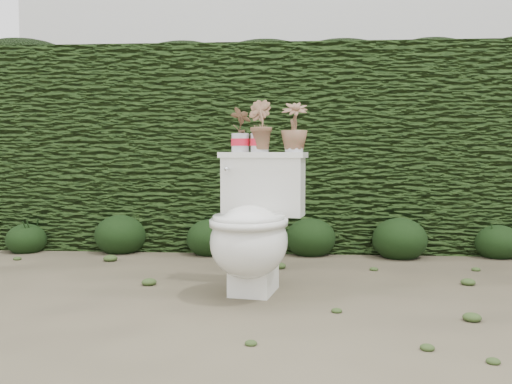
# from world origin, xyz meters

# --- Properties ---
(ground) EXTENTS (60.00, 60.00, 0.00)m
(ground) POSITION_xyz_m (0.00, 0.00, 0.00)
(ground) COLOR #6D634B
(ground) RESTS_ON ground
(hedge) EXTENTS (8.00, 1.00, 1.60)m
(hedge) POSITION_xyz_m (0.00, 1.60, 0.80)
(hedge) COLOR #274115
(hedge) RESTS_ON ground
(house_wall) EXTENTS (8.00, 3.50, 4.00)m
(house_wall) POSITION_xyz_m (0.60, 6.00, 2.00)
(house_wall) COLOR silver
(house_wall) RESTS_ON ground
(toilet) EXTENTS (0.57, 0.75, 0.78)m
(toilet) POSITION_xyz_m (0.06, -0.13, 0.36)
(toilet) COLOR silver
(toilet) RESTS_ON ground
(potted_plant_left) EXTENTS (0.16, 0.14, 0.25)m
(potted_plant_left) POSITION_xyz_m (-0.03, 0.13, 0.90)
(potted_plant_left) COLOR #20672B
(potted_plant_left) RESTS_ON toilet
(potted_plant_center) EXTENTS (0.20, 0.21, 0.29)m
(potted_plant_center) POSITION_xyz_m (0.08, 0.11, 0.92)
(potted_plant_center) COLOR #20672B
(potted_plant_center) RESTS_ON toilet
(potted_plant_right) EXTENTS (0.15, 0.15, 0.27)m
(potted_plant_right) POSITION_xyz_m (0.28, 0.08, 0.91)
(potted_plant_right) COLOR #20672B
(potted_plant_right) RESTS_ON toilet
(liriope_clump_1) EXTENTS (0.31, 0.31, 0.25)m
(liriope_clump_1) POSITION_xyz_m (-1.80, 1.05, 0.12)
(liriope_clump_1) COLOR black
(liriope_clump_1) RESTS_ON ground
(liriope_clump_2) EXTENTS (0.40, 0.40, 0.32)m
(liriope_clump_2) POSITION_xyz_m (-1.07, 1.10, 0.16)
(liriope_clump_2) COLOR black
(liriope_clump_2) RESTS_ON ground
(liriope_clump_3) EXTENTS (0.37, 0.37, 0.30)m
(liriope_clump_3) POSITION_xyz_m (-0.35, 1.06, 0.15)
(liriope_clump_3) COLOR black
(liriope_clump_3) RESTS_ON ground
(liriope_clump_4) EXTENTS (0.38, 0.38, 0.31)m
(liriope_clump_4) POSITION_xyz_m (0.41, 1.10, 0.15)
(liriope_clump_4) COLOR black
(liriope_clump_4) RESTS_ON ground
(liriope_clump_5) EXTENTS (0.40, 0.40, 0.32)m
(liriope_clump_5) POSITION_xyz_m (1.06, 1.03, 0.16)
(liriope_clump_5) COLOR black
(liriope_clump_5) RESTS_ON ground
(liriope_clump_6) EXTENTS (0.34, 0.34, 0.27)m
(liriope_clump_6) POSITION_xyz_m (1.79, 1.10, 0.13)
(liriope_clump_6) COLOR black
(liriope_clump_6) RESTS_ON ground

